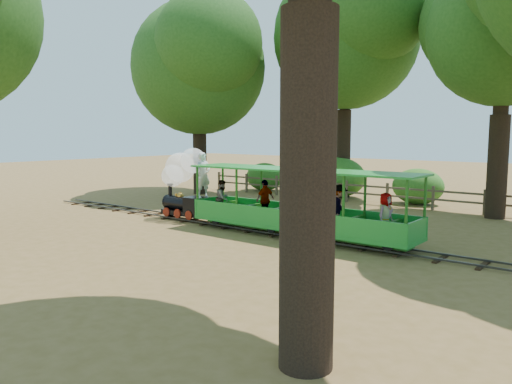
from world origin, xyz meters
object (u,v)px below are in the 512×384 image
Objects in this scene: locomotive at (184,178)px; carriage_front at (247,205)px; carriage_rear at (354,216)px; fence at (366,191)px.

locomotive reaches higher than carriage_front.
fence is (-3.55, 7.97, -0.26)m from carriage_rear.
locomotive is 0.15× the size of fence.
carriage_front is 1.00× the size of carriage_rear.
fence is at bearing 87.86° from carriage_front.
locomotive reaches higher than fence.
carriage_rear is (6.92, -0.04, -0.69)m from locomotive.
carriage_front reaches higher than fence.
carriage_front is at bearing -1.71° from locomotive.
carriage_rear is 0.21× the size of fence.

